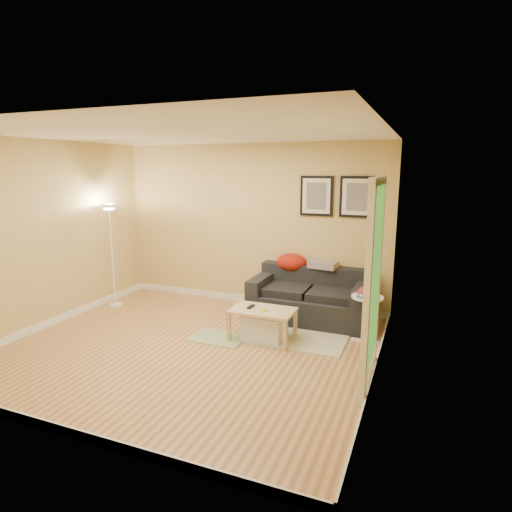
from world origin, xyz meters
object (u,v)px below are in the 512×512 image
object	(u,v)px
floor_lamp	(112,258)
side_table	(366,319)
book_stack	(366,293)
coffee_table	(262,324)
sofa	(310,295)
storage_bin	(264,326)

from	to	relation	value
floor_lamp	side_table	bearing A→B (deg)	-0.12
side_table	book_stack	distance (m)	0.35
coffee_table	side_table	xyz separation A→B (m)	(1.27, 0.42, 0.10)
book_stack	floor_lamp	xyz separation A→B (m)	(-4.00, 0.01, 0.13)
coffee_table	book_stack	bearing A→B (deg)	21.63
book_stack	side_table	bearing A→B (deg)	11.36
sofa	side_table	distance (m)	1.05
floor_lamp	sofa	bearing A→B (deg)	9.70
sofa	side_table	world-z (taller)	sofa
coffee_table	book_stack	world-z (taller)	book_stack
sofa	coffee_table	size ratio (longest dim) A/B	2.06
side_table	book_stack	xyz separation A→B (m)	(-0.02, -0.00, 0.35)
storage_bin	floor_lamp	xyz separation A→B (m)	(-2.77, 0.39, 0.62)
sofa	coffee_table	bearing A→B (deg)	-111.24
storage_bin	book_stack	bearing A→B (deg)	17.14
book_stack	floor_lamp	bearing A→B (deg)	-173.89
storage_bin	sofa	bearing A→B (deg)	68.73
side_table	floor_lamp	bearing A→B (deg)	179.88
storage_bin	book_stack	xyz separation A→B (m)	(1.24, 0.38, 0.49)
storage_bin	side_table	world-z (taller)	side_table
book_stack	sofa	bearing A→B (deg)	154.38
sofa	storage_bin	xyz separation A→B (m)	(-0.36, -0.93, -0.20)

